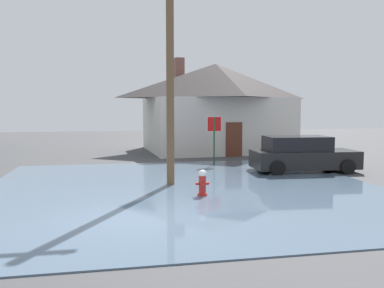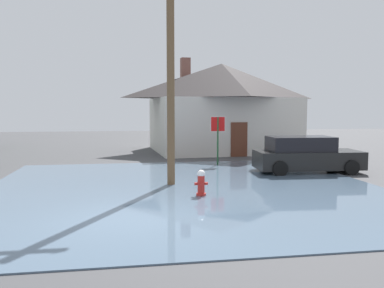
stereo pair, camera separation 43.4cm
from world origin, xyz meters
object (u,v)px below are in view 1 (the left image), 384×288
Objects in this scene: stop_sign_far at (214,131)px; house at (215,106)px; parked_car at (302,155)px; fire_hydrant at (202,183)px; utility_pole at (170,45)px.

house is at bearing 75.16° from stop_sign_far.
house is 2.10× the size of parked_car.
stop_sign_far is 0.52× the size of parked_car.
house is (1.78, 6.73, 1.25)m from stop_sign_far.
fire_hydrant is 14.22m from house.
utility_pole reaches higher than stop_sign_far.
stop_sign_far is (2.83, 4.68, -3.33)m from utility_pole.
fire_hydrant is at bearing -106.06° from house.
stop_sign_far is 7.07m from house.
fire_hydrant is 0.18× the size of parked_car.
fire_hydrant is 0.36× the size of stop_sign_far.
utility_pole is at bearing -111.99° from house.
house reaches higher than stop_sign_far.
parked_car is at bearing 18.02° from utility_pole.
utility_pole is 7.78m from parked_car.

